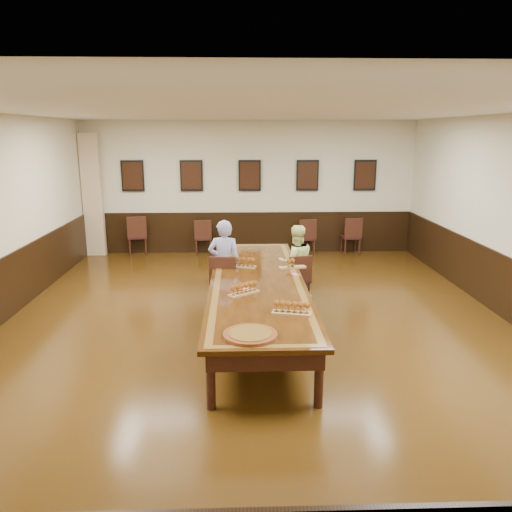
{
  "coord_description": "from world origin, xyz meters",
  "views": [
    {
      "loc": [
        -0.26,
        -7.17,
        2.9
      ],
      "look_at": [
        0.0,
        0.5,
        1.0
      ],
      "focal_mm": 35.0,
      "sensor_mm": 36.0,
      "label": 1
    }
  ],
  "objects_px": {
    "spare_chair_a": "(137,235)",
    "spare_chair_c": "(305,237)",
    "chair_woman": "(297,278)",
    "carved_platter": "(250,335)",
    "person_man": "(224,264)",
    "conference_table": "(257,289)",
    "spare_chair_b": "(203,237)",
    "chair_man": "(224,281)",
    "spare_chair_d": "(351,236)",
    "person_woman": "(296,263)"
  },
  "relations": [
    {
      "from": "chair_woman",
      "to": "conference_table",
      "type": "bearing_deg",
      "value": 46.38
    },
    {
      "from": "spare_chair_d",
      "to": "carved_platter",
      "type": "distance_m",
      "value": 7.3
    },
    {
      "from": "chair_man",
      "to": "carved_platter",
      "type": "height_order",
      "value": "chair_man"
    },
    {
      "from": "spare_chair_a",
      "to": "spare_chair_b",
      "type": "height_order",
      "value": "spare_chair_a"
    },
    {
      "from": "chair_man",
      "to": "spare_chair_b",
      "type": "height_order",
      "value": "chair_man"
    },
    {
      "from": "person_woman",
      "to": "person_man",
      "type": "bearing_deg",
      "value": 0.85
    },
    {
      "from": "spare_chair_d",
      "to": "person_man",
      "type": "height_order",
      "value": "person_man"
    },
    {
      "from": "spare_chair_a",
      "to": "spare_chair_c",
      "type": "bearing_deg",
      "value": 162.68
    },
    {
      "from": "person_woman",
      "to": "carved_platter",
      "type": "xyz_separation_m",
      "value": [
        -0.88,
        -3.4,
        0.1
      ]
    },
    {
      "from": "spare_chair_b",
      "to": "person_woman",
      "type": "xyz_separation_m",
      "value": [
        1.86,
        -3.5,
        0.24
      ]
    },
    {
      "from": "spare_chair_a",
      "to": "spare_chair_c",
      "type": "xyz_separation_m",
      "value": [
        4.09,
        -0.18,
        -0.03
      ]
    },
    {
      "from": "person_woman",
      "to": "chair_man",
      "type": "bearing_deg",
      "value": 5.04
    },
    {
      "from": "person_man",
      "to": "spare_chair_c",
      "type": "bearing_deg",
      "value": -112.18
    },
    {
      "from": "spare_chair_a",
      "to": "spare_chair_c",
      "type": "height_order",
      "value": "spare_chair_a"
    },
    {
      "from": "person_man",
      "to": "conference_table",
      "type": "xyz_separation_m",
      "value": [
        0.52,
        -1.0,
        -0.14
      ]
    },
    {
      "from": "chair_woman",
      "to": "person_man",
      "type": "height_order",
      "value": "person_man"
    },
    {
      "from": "spare_chair_d",
      "to": "conference_table",
      "type": "distance_m",
      "value": 5.29
    },
    {
      "from": "person_man",
      "to": "carved_platter",
      "type": "distance_m",
      "value": 3.15
    },
    {
      "from": "spare_chair_b",
      "to": "carved_platter",
      "type": "bearing_deg",
      "value": 95.77
    },
    {
      "from": "spare_chair_a",
      "to": "conference_table",
      "type": "height_order",
      "value": "spare_chair_a"
    },
    {
      "from": "chair_woman",
      "to": "spare_chair_a",
      "type": "height_order",
      "value": "spare_chair_a"
    },
    {
      "from": "spare_chair_b",
      "to": "spare_chair_c",
      "type": "height_order",
      "value": "spare_chair_c"
    },
    {
      "from": "chair_man",
      "to": "spare_chair_d",
      "type": "bearing_deg",
      "value": -123.41
    },
    {
      "from": "chair_woman",
      "to": "carved_platter",
      "type": "xyz_separation_m",
      "value": [
        -0.9,
        -3.31,
        0.34
      ]
    },
    {
      "from": "spare_chair_c",
      "to": "conference_table",
      "type": "bearing_deg",
      "value": 64.48
    },
    {
      "from": "spare_chair_c",
      "to": "person_man",
      "type": "distance_m",
      "value": 4.08
    },
    {
      "from": "conference_table",
      "to": "spare_chair_d",
      "type": "bearing_deg",
      "value": 62.19
    },
    {
      "from": "chair_man",
      "to": "conference_table",
      "type": "height_order",
      "value": "chair_man"
    },
    {
      "from": "spare_chair_b",
      "to": "person_man",
      "type": "distance_m",
      "value": 3.84
    },
    {
      "from": "chair_man",
      "to": "spare_chair_a",
      "type": "relative_size",
      "value": 0.97
    },
    {
      "from": "conference_table",
      "to": "chair_man",
      "type": "bearing_deg",
      "value": 120.37
    },
    {
      "from": "person_woman",
      "to": "conference_table",
      "type": "xyz_separation_m",
      "value": [
        -0.73,
        -1.27,
        -0.07
      ]
    },
    {
      "from": "spare_chair_d",
      "to": "carved_platter",
      "type": "height_order",
      "value": "spare_chair_d"
    },
    {
      "from": "spare_chair_c",
      "to": "carved_platter",
      "type": "height_order",
      "value": "spare_chair_c"
    },
    {
      "from": "spare_chair_d",
      "to": "person_woman",
      "type": "height_order",
      "value": "person_woman"
    },
    {
      "from": "spare_chair_b",
      "to": "chair_man",
      "type": "bearing_deg",
      "value": 96.63
    },
    {
      "from": "spare_chair_a",
      "to": "spare_chair_d",
      "type": "relative_size",
      "value": 1.06
    },
    {
      "from": "spare_chair_a",
      "to": "person_woman",
      "type": "relative_size",
      "value": 0.72
    },
    {
      "from": "chair_man",
      "to": "person_man",
      "type": "relative_size",
      "value": 0.63
    },
    {
      "from": "spare_chair_a",
      "to": "person_man",
      "type": "height_order",
      "value": "person_man"
    },
    {
      "from": "person_man",
      "to": "chair_woman",
      "type": "bearing_deg",
      "value": -166.97
    },
    {
      "from": "spare_chair_b",
      "to": "spare_chair_d",
      "type": "relative_size",
      "value": 0.96
    },
    {
      "from": "conference_table",
      "to": "person_woman",
      "type": "bearing_deg",
      "value": 60.21
    },
    {
      "from": "spare_chair_b",
      "to": "person_man",
      "type": "height_order",
      "value": "person_man"
    },
    {
      "from": "carved_platter",
      "to": "spare_chair_b",
      "type": "bearing_deg",
      "value": 98.12
    },
    {
      "from": "spare_chair_a",
      "to": "spare_chair_b",
      "type": "bearing_deg",
      "value": 164.24
    },
    {
      "from": "spare_chair_c",
      "to": "conference_table",
      "type": "xyz_separation_m",
      "value": [
        -1.34,
        -4.62,
        0.16
      ]
    },
    {
      "from": "spare_chair_d",
      "to": "chair_man",
      "type": "bearing_deg",
      "value": 48.29
    },
    {
      "from": "chair_woman",
      "to": "spare_chair_c",
      "type": "relative_size",
      "value": 0.96
    },
    {
      "from": "spare_chair_b",
      "to": "carved_platter",
      "type": "xyz_separation_m",
      "value": [
        0.98,
        -6.9,
        0.33
      ]
    }
  ]
}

